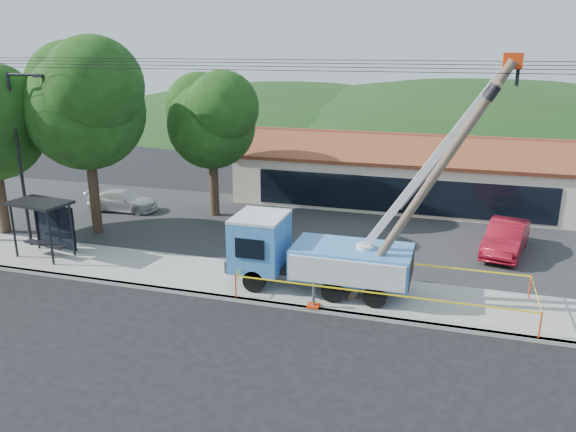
{
  "coord_description": "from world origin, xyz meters",
  "views": [
    {
      "loc": [
        7.02,
        -17.78,
        10.26
      ],
      "look_at": [
        0.16,
        5.0,
        2.99
      ],
      "focal_mm": 35.0,
      "sensor_mm": 36.0,
      "label": 1
    }
  ],
  "objects_px": {
    "car_silver": "(265,233)",
    "car_white": "(124,212)",
    "car_red": "(504,255)",
    "bus_shelter": "(44,215)",
    "leaning_pole": "(432,179)",
    "utility_truck": "(315,251)"
  },
  "relations": [
    {
      "from": "leaning_pole",
      "to": "car_white",
      "type": "relative_size",
      "value": 2.16
    },
    {
      "from": "utility_truck",
      "to": "car_silver",
      "type": "distance_m",
      "value": 8.52
    },
    {
      "from": "leaning_pole",
      "to": "car_silver",
      "type": "bearing_deg",
      "value": 141.25
    },
    {
      "from": "leaning_pole",
      "to": "car_red",
      "type": "xyz_separation_m",
      "value": [
        3.58,
        7.66,
        -5.42
      ]
    },
    {
      "from": "car_red",
      "to": "car_white",
      "type": "distance_m",
      "value": 22.92
    },
    {
      "from": "leaning_pole",
      "to": "car_red",
      "type": "distance_m",
      "value": 10.04
    },
    {
      "from": "bus_shelter",
      "to": "car_silver",
      "type": "relative_size",
      "value": 0.79
    },
    {
      "from": "car_white",
      "to": "bus_shelter",
      "type": "bearing_deg",
      "value": -177.77
    },
    {
      "from": "utility_truck",
      "to": "car_white",
      "type": "distance_m",
      "value": 16.93
    },
    {
      "from": "utility_truck",
      "to": "car_red",
      "type": "xyz_separation_m",
      "value": [
        8.18,
        7.07,
        -1.83
      ]
    },
    {
      "from": "car_white",
      "to": "car_red",
      "type": "bearing_deg",
      "value": -97.09
    },
    {
      "from": "bus_shelter",
      "to": "car_red",
      "type": "bearing_deg",
      "value": 26.37
    },
    {
      "from": "car_red",
      "to": "car_white",
      "type": "bearing_deg",
      "value": -170.42
    },
    {
      "from": "utility_truck",
      "to": "leaning_pole",
      "type": "distance_m",
      "value": 5.87
    },
    {
      "from": "car_red",
      "to": "car_white",
      "type": "relative_size",
      "value": 1.1
    },
    {
      "from": "utility_truck",
      "to": "car_red",
      "type": "bearing_deg",
      "value": 40.85
    },
    {
      "from": "car_silver",
      "to": "car_red",
      "type": "height_order",
      "value": "car_red"
    },
    {
      "from": "leaning_pole",
      "to": "car_silver",
      "type": "relative_size",
      "value": 2.45
    },
    {
      "from": "car_red",
      "to": "bus_shelter",
      "type": "bearing_deg",
      "value": -149.88
    },
    {
      "from": "bus_shelter",
      "to": "car_silver",
      "type": "xyz_separation_m",
      "value": [
        9.08,
        6.85,
        -2.23
      ]
    },
    {
      "from": "bus_shelter",
      "to": "car_white",
      "type": "height_order",
      "value": "bus_shelter"
    },
    {
      "from": "car_silver",
      "to": "car_white",
      "type": "xyz_separation_m",
      "value": [
        -10.02,
        1.3,
        0.0
      ]
    }
  ]
}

